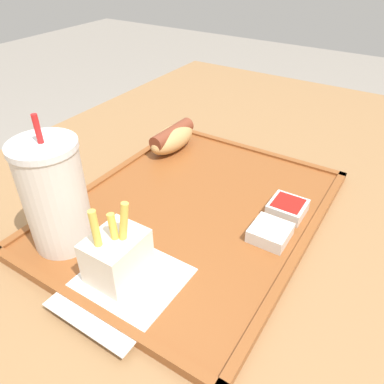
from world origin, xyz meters
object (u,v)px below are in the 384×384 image
Objects in this scene: hot_dog_far at (172,138)px; sauce_cup_ketchup at (287,208)px; sauce_cup_mayo at (270,232)px; soda_cup at (55,196)px; fries_carton at (117,255)px.

sauce_cup_ketchup is (-0.07, -0.26, -0.01)m from hot_dog_far.
soda_cup is at bearing 123.29° from sauce_cup_mayo.
hot_dog_far reaches higher than sauce_cup_ketchup.
hot_dog_far is at bearing 74.46° from sauce_cup_ketchup.
soda_cup is 0.29m from sauce_cup_mayo.
hot_dog_far is 2.25× the size of sauce_cup_mayo.
sauce_cup_mayo is at bearing -179.97° from sauce_cup_ketchup.
soda_cup is 0.33m from sauce_cup_ketchup.
fries_carton reaches higher than hot_dog_far.
fries_carton is at bearing 141.13° from sauce_cup_mayo.
fries_carton reaches higher than sauce_cup_mayo.
sauce_cup_ketchup is (0.23, -0.13, -0.02)m from fries_carton.
hot_dog_far is 2.25× the size of sauce_cup_ketchup.
sauce_cup_mayo is (0.16, -0.13, -0.02)m from fries_carton.
hot_dog_far is at bearing 23.24° from fries_carton.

